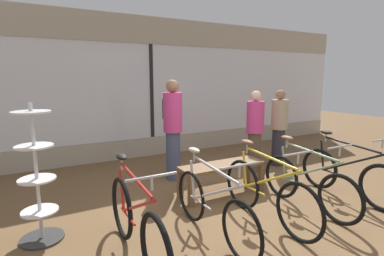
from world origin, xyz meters
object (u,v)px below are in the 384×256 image
Objects in this scene: bicycle_far_right at (347,175)px; customer_near_rack at (173,126)px; bicycle_right at (307,184)px; customer_by_window at (279,125)px; accessory_rack at (38,185)px; customer_mid_floor at (255,130)px; bicycle_left at (212,206)px; bicycle_far_left at (136,224)px; bicycle_center at (267,193)px; display_bench at (222,170)px.

customer_near_rack is (-1.96, 2.11, 0.61)m from bicycle_far_right.
customer_by_window reaches higher than bicycle_right.
customer_mid_floor reaches higher than accessory_rack.
accessory_rack reaches higher than bicycle_left.
customer_near_rack reaches higher than bicycle_far_left.
customer_by_window is at bearing -6.63° from customer_near_rack.
customer_by_window is (0.38, 1.84, 0.48)m from bicycle_far_right.
customer_by_window is at bearing 42.23° from bicycle_center.
customer_near_rack is 1.13× the size of customer_mid_floor.
bicycle_left is 2.74m from customer_mid_floor.
bicycle_center is at bearing -126.42° from customer_mid_floor.
bicycle_center is 0.95× the size of customer_near_rack.
bicycle_left is 1.99m from accessory_rack.
customer_near_rack is at bearing 132.81° from bicycle_far_right.
bicycle_center is (1.73, -0.03, -0.00)m from bicycle_far_left.
bicycle_far_right is 0.94× the size of customer_near_rack.
customer_near_rack reaches higher than customer_by_window.
bicycle_left is 1.07× the size of accessory_rack.
bicycle_right is 1.04× the size of customer_mid_floor.
bicycle_far_right is (2.44, -0.04, -0.00)m from bicycle_left.
bicycle_left is 2.44m from bicycle_far_right.
bicycle_right is 1.84m from customer_mid_floor.
accessory_rack reaches higher than bicycle_center.
customer_by_window is (1.24, 1.80, 0.49)m from bicycle_right.
bicycle_center is 0.78m from bicycle_right.
accessory_rack is 1.13× the size of display_bench.
customer_by_window is at bearing 55.51° from bicycle_right.
display_bench is (0.04, 1.06, 0.01)m from bicycle_center.
customer_mid_floor is (1.28, 1.73, 0.44)m from bicycle_center.
customer_near_rack reaches higher than bicycle_right.
bicycle_far_left reaches higher than bicycle_far_right.
bicycle_center reaches higher than bicycle_far_right.
customer_by_window is 1.00× the size of customer_mid_floor.
accessory_rack is at bearing 160.03° from bicycle_center.
bicycle_center is at bearing -178.27° from bicycle_right.
bicycle_left is at bearing 179.87° from bicycle_right.
customer_mid_floor is at bearing 11.79° from accessory_rack.
bicycle_right is at bearing -124.49° from customer_by_window.
bicycle_center is 1.63m from bicycle_far_right.
bicycle_far_left is 1.06× the size of bicycle_right.
customer_mid_floor is (-0.74, -0.09, -0.02)m from customer_by_window.
bicycle_far_left is 1.02× the size of bicycle_center.
accessory_rack is 0.99× the size of customer_by_window.
bicycle_center reaches higher than bicycle_left.
bicycle_far_left is 2.57m from customer_near_rack.
bicycle_right is (1.59, -0.00, -0.01)m from bicycle_left.
accessory_rack is at bearing -152.39° from customer_near_rack.
display_bench is 1.25m from customer_near_rack.
bicycle_center is 1.03× the size of bicycle_right.
bicycle_center is 2.76m from customer_by_window.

